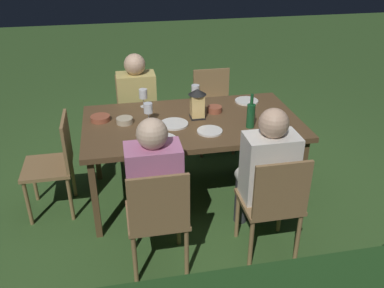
% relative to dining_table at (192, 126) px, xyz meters
% --- Properties ---
extents(ground_plane, '(16.00, 16.00, 0.00)m').
position_rel_dining_table_xyz_m(ground_plane, '(0.00, 0.00, -0.70)').
color(ground_plane, '#385B28').
extents(dining_table, '(1.85, 1.02, 0.75)m').
position_rel_dining_table_xyz_m(dining_table, '(0.00, 0.00, 0.00)').
color(dining_table, brown).
rests_on(dining_table, ground).
extents(chair_side_right_b, '(0.42, 0.40, 0.87)m').
position_rel_dining_table_xyz_m(chair_side_right_b, '(0.42, 0.90, -0.22)').
color(chair_side_right_b, '#937047').
rests_on(chair_side_right_b, ground).
extents(person_in_pink, '(0.38, 0.47, 1.15)m').
position_rel_dining_table_xyz_m(person_in_pink, '(0.42, 0.71, -0.06)').
color(person_in_pink, '#C675A3').
rests_on(person_in_pink, ground).
extents(chair_side_right_a, '(0.42, 0.40, 0.87)m').
position_rel_dining_table_xyz_m(chair_side_right_a, '(-0.42, 0.90, -0.22)').
color(chair_side_right_a, '#937047').
rests_on(chair_side_right_a, ground).
extents(person_in_cream, '(0.38, 0.47, 1.15)m').
position_rel_dining_table_xyz_m(person_in_cream, '(-0.42, 0.71, -0.06)').
color(person_in_cream, white).
rests_on(person_in_cream, ground).
extents(chair_side_left_a, '(0.42, 0.40, 0.87)m').
position_rel_dining_table_xyz_m(chair_side_left_a, '(-0.42, -0.90, -0.22)').
color(chair_side_left_a, '#937047').
rests_on(chair_side_left_a, ground).
extents(chair_side_left_b, '(0.42, 0.40, 0.87)m').
position_rel_dining_table_xyz_m(chair_side_left_b, '(0.42, -0.90, -0.22)').
color(chair_side_left_b, '#937047').
rests_on(chair_side_left_b, ground).
extents(person_in_mustard, '(0.38, 0.47, 1.15)m').
position_rel_dining_table_xyz_m(person_in_mustard, '(0.42, -0.71, -0.06)').
color(person_in_mustard, tan).
rests_on(person_in_mustard, ground).
extents(chair_head_far, '(0.40, 0.42, 0.87)m').
position_rel_dining_table_xyz_m(chair_head_far, '(1.17, 0.00, -0.22)').
color(chair_head_far, '#937047').
rests_on(chair_head_far, ground).
extents(lantern_centerpiece, '(0.15, 0.15, 0.27)m').
position_rel_dining_table_xyz_m(lantern_centerpiece, '(-0.06, -0.05, 0.20)').
color(lantern_centerpiece, black).
rests_on(lantern_centerpiece, dining_table).
extents(green_bottle_on_table, '(0.07, 0.07, 0.29)m').
position_rel_dining_table_xyz_m(green_bottle_on_table, '(-0.45, 0.22, 0.16)').
color(green_bottle_on_table, '#195128').
rests_on(green_bottle_on_table, dining_table).
extents(wine_glass_a, '(0.08, 0.08, 0.17)m').
position_rel_dining_table_xyz_m(wine_glass_a, '(0.37, -0.05, 0.17)').
color(wine_glass_a, silver).
rests_on(wine_glass_a, dining_table).
extents(wine_glass_b, '(0.08, 0.08, 0.17)m').
position_rel_dining_table_xyz_m(wine_glass_b, '(0.38, -0.40, 0.17)').
color(wine_glass_b, silver).
rests_on(wine_glass_b, dining_table).
extents(wine_glass_c, '(0.08, 0.08, 0.17)m').
position_rel_dining_table_xyz_m(wine_glass_c, '(-0.11, -0.41, 0.17)').
color(wine_glass_c, silver).
rests_on(wine_glass_c, dining_table).
extents(plate_a, '(0.22, 0.22, 0.01)m').
position_rel_dining_table_xyz_m(plate_a, '(-0.59, -0.33, 0.06)').
color(plate_a, white).
rests_on(plate_a, dining_table).
extents(plate_b, '(0.23, 0.23, 0.01)m').
position_rel_dining_table_xyz_m(plate_b, '(0.30, 0.32, 0.06)').
color(plate_b, white).
rests_on(plate_b, dining_table).
extents(plate_c, '(0.24, 0.24, 0.01)m').
position_rel_dining_table_xyz_m(plate_c, '(0.16, 0.05, 0.06)').
color(plate_c, white).
rests_on(plate_c, dining_table).
extents(plate_d, '(0.21, 0.21, 0.01)m').
position_rel_dining_table_xyz_m(plate_d, '(-0.10, 0.24, 0.06)').
color(plate_d, white).
rests_on(plate_d, dining_table).
extents(bowl_olives, '(0.17, 0.17, 0.04)m').
position_rel_dining_table_xyz_m(bowl_olives, '(0.77, -0.15, 0.07)').
color(bowl_olives, '#9E5138').
rests_on(bowl_olives, dining_table).
extents(bowl_bread, '(0.13, 0.13, 0.05)m').
position_rel_dining_table_xyz_m(bowl_bread, '(-0.24, -0.15, 0.08)').
color(bowl_bread, '#9E5138').
rests_on(bowl_bread, dining_table).
extents(bowl_salad, '(0.14, 0.14, 0.05)m').
position_rel_dining_table_xyz_m(bowl_salad, '(0.57, -0.06, 0.08)').
color(bowl_salad, '#BCAD8E').
rests_on(bowl_salad, dining_table).
extents(bowl_dip, '(0.13, 0.13, 0.04)m').
position_rel_dining_table_xyz_m(bowl_dip, '(-0.60, 0.27, 0.07)').
color(bowl_dip, '#9E5138').
rests_on(bowl_dip, dining_table).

